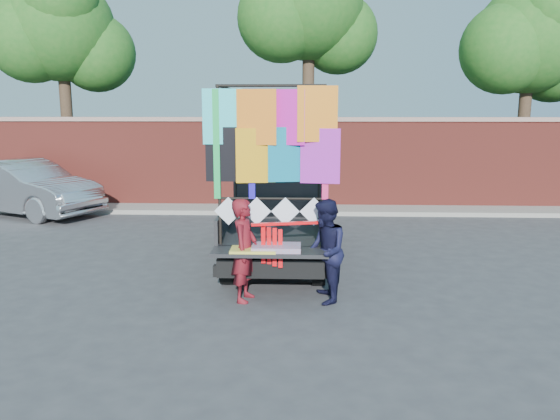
{
  "coord_description": "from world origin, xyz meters",
  "views": [
    {
      "loc": [
        0.84,
        -8.73,
        2.84
      ],
      "look_at": [
        0.49,
        -0.3,
        1.27
      ],
      "focal_mm": 35.0,
      "sensor_mm": 36.0,
      "label": 1
    }
  ],
  "objects_px": {
    "sedan": "(25,188)",
    "man": "(325,251)",
    "woman": "(245,250)",
    "pickup_truck": "(278,213)"
  },
  "relations": [
    {
      "from": "sedan",
      "to": "pickup_truck",
      "type": "bearing_deg",
      "value": -92.95
    },
    {
      "from": "pickup_truck",
      "to": "sedan",
      "type": "height_order",
      "value": "pickup_truck"
    },
    {
      "from": "pickup_truck",
      "to": "woman",
      "type": "xyz_separation_m",
      "value": [
        -0.38,
        -2.77,
        -0.03
      ]
    },
    {
      "from": "sedan",
      "to": "man",
      "type": "height_order",
      "value": "man"
    },
    {
      "from": "sedan",
      "to": "man",
      "type": "xyz_separation_m",
      "value": [
        7.85,
        -6.5,
        0.03
      ]
    },
    {
      "from": "pickup_truck",
      "to": "man",
      "type": "relative_size",
      "value": 3.28
    },
    {
      "from": "pickup_truck",
      "to": "man",
      "type": "height_order",
      "value": "pickup_truck"
    },
    {
      "from": "sedan",
      "to": "woman",
      "type": "xyz_separation_m",
      "value": [
        6.66,
        -6.48,
        0.03
      ]
    },
    {
      "from": "pickup_truck",
      "to": "sedan",
      "type": "xyz_separation_m",
      "value": [
        -7.04,
        3.71,
        -0.06
      ]
    },
    {
      "from": "woman",
      "to": "man",
      "type": "relative_size",
      "value": 1.0
    }
  ]
}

